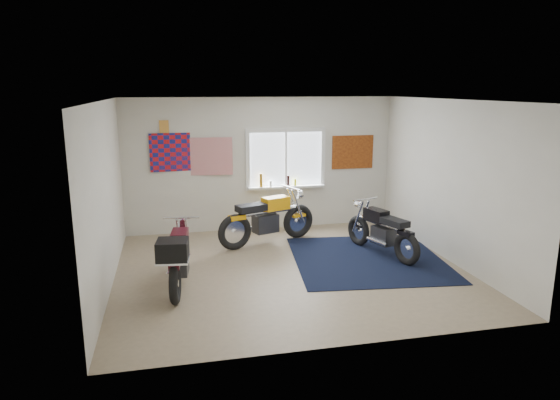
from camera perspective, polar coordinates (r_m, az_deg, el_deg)
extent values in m
plane|color=#9E896B|center=(8.16, 1.17, -7.98)|extent=(5.50, 5.50, 0.00)
plane|color=white|center=(7.63, 1.26, 11.34)|extent=(5.50, 5.50, 0.00)
plane|color=silver|center=(10.19, -2.12, 4.09)|extent=(5.50, 0.00, 5.50)
plane|color=silver|center=(5.45, 7.45, -3.77)|extent=(5.50, 0.00, 5.50)
plane|color=silver|center=(7.62, -19.30, 0.39)|extent=(0.00, 5.00, 5.00)
plane|color=silver|center=(8.83, 18.83, 2.05)|extent=(0.00, 5.00, 5.00)
cube|color=black|center=(8.76, 9.97, -6.63)|extent=(2.78, 2.87, 0.01)
cube|color=white|center=(10.26, 0.64, 4.72)|extent=(1.50, 0.02, 1.10)
cube|color=white|center=(10.18, 0.67, 8.00)|extent=(1.66, 0.06, 0.08)
cube|color=white|center=(10.35, 0.65, 1.47)|extent=(1.66, 0.06, 0.08)
cube|color=white|center=(10.10, -3.72, 4.56)|extent=(0.08, 0.06, 1.10)
cube|color=white|center=(10.45, 4.90, 4.82)|extent=(0.08, 0.06, 1.10)
cube|color=white|center=(10.25, 0.66, 4.71)|extent=(0.04, 0.06, 1.10)
cube|color=white|center=(10.28, 0.73, 1.52)|extent=(1.60, 0.16, 0.04)
cylinder|color=#8A5D14|center=(10.14, -2.19, 2.26)|extent=(0.07, 0.07, 0.28)
cylinder|color=silver|center=(10.19, -1.07, 1.87)|extent=(0.06, 0.06, 0.12)
cylinder|color=black|center=(10.26, 0.94, 2.23)|extent=(0.06, 0.06, 0.22)
cylinder|color=yellow|center=(10.30, 1.75, 2.04)|extent=(0.05, 0.05, 0.14)
plane|color=red|center=(9.96, -11.82, 5.37)|extent=(1.00, 0.07, 1.00)
plane|color=red|center=(9.99, -8.05, 4.95)|extent=(0.90, 0.09, 0.90)
cube|color=#C78838|center=(9.91, -13.12, 8.18)|extent=(0.18, 0.02, 0.24)
cube|color=#A54C14|center=(10.66, 8.30, 5.44)|extent=(0.90, 0.03, 0.70)
torus|color=black|center=(9.76, 2.08, -2.43)|extent=(0.67, 0.35, 0.67)
torus|color=black|center=(9.07, -5.19, -3.68)|extent=(0.67, 0.35, 0.67)
cylinder|color=white|center=(9.76, 2.08, -2.43)|extent=(0.14, 0.13, 0.11)
cylinder|color=white|center=(9.07, -5.19, -3.68)|extent=(0.14, 0.13, 0.11)
cylinder|color=white|center=(9.32, -1.43, -1.33)|extent=(1.21, 0.52, 0.09)
cube|color=#2C2C2E|center=(9.35, -1.68, -2.67)|extent=(0.52, 0.42, 0.34)
cylinder|color=white|center=(9.51, -2.17, -3.03)|extent=(0.54, 0.25, 0.07)
cube|color=#FFA90D|center=(9.38, -0.50, -0.36)|extent=(0.56, 0.41, 0.24)
cube|color=black|center=(9.12, -3.30, -0.89)|extent=(0.61, 0.45, 0.12)
cube|color=#FFA90D|center=(9.02, -4.95, -1.99)|extent=(0.34, 0.25, 0.08)
cube|color=#FFA90D|center=(9.73, 2.09, -1.75)|extent=(0.31, 0.23, 0.05)
cylinder|color=white|center=(9.51, 1.23, 1.41)|extent=(0.25, 0.59, 0.04)
cylinder|color=white|center=(9.65, 2.21, 0.61)|extent=(0.15, 0.18, 0.16)
torus|color=black|center=(9.43, 8.96, -3.47)|extent=(0.29, 0.57, 0.56)
torus|color=black|center=(8.55, 14.30, -5.43)|extent=(0.29, 0.57, 0.56)
cylinder|color=white|center=(9.43, 8.96, -3.47)|extent=(0.12, 0.12, 0.10)
cylinder|color=white|center=(8.55, 14.30, -5.43)|extent=(0.12, 0.12, 0.10)
cylinder|color=white|center=(8.90, 11.58, -2.70)|extent=(0.43, 1.09, 0.08)
cube|color=#2C2C2E|center=(8.93, 11.71, -3.98)|extent=(0.36, 0.46, 0.30)
cylinder|color=white|center=(8.86, 11.00, -4.68)|extent=(0.21, 0.49, 0.06)
cube|color=black|center=(8.99, 10.93, -1.70)|extent=(0.36, 0.50, 0.21)
cube|color=black|center=(8.66, 12.99, -2.48)|extent=(0.39, 0.54, 0.11)
cube|color=black|center=(8.51, 14.19, -3.69)|extent=(0.22, 0.30, 0.07)
cube|color=black|center=(9.40, 8.98, -2.84)|extent=(0.20, 0.28, 0.04)
cylinder|color=white|center=(9.15, 9.74, 0.11)|extent=(0.54, 0.20, 0.03)
cylinder|color=white|center=(9.32, 9.00, -0.54)|extent=(0.16, 0.13, 0.14)
torus|color=black|center=(8.19, -10.93, -5.98)|extent=(0.19, 0.60, 0.59)
torus|color=black|center=(7.01, -11.89, -9.30)|extent=(0.19, 0.60, 0.59)
cylinder|color=white|center=(8.19, -10.93, -5.98)|extent=(0.10, 0.11, 0.10)
cylinder|color=white|center=(7.01, -11.89, -9.30)|extent=(0.10, 0.11, 0.10)
cylinder|color=white|center=(7.51, -11.46, -5.57)|extent=(0.22, 1.14, 0.08)
cube|color=#2C2C2E|center=(7.53, -11.43, -7.12)|extent=(0.30, 0.43, 0.31)
cylinder|color=white|center=(7.58, -12.50, -7.77)|extent=(0.12, 0.50, 0.06)
cube|color=#390911|center=(7.62, -11.38, -4.29)|extent=(0.29, 0.48, 0.22)
cube|color=black|center=(7.18, -11.76, -5.55)|extent=(0.31, 0.52, 0.11)
cube|color=#390911|center=(6.96, -11.95, -7.23)|extent=(0.18, 0.29, 0.07)
cube|color=#390911|center=(8.16, -10.96, -5.26)|extent=(0.16, 0.27, 0.05)
cylinder|color=white|center=(7.85, -11.23, -1.99)|extent=(0.56, 0.10, 0.03)
cylinder|color=white|center=(8.07, -11.06, -2.66)|extent=(0.15, 0.11, 0.14)
cube|color=black|center=(6.75, -12.18, -5.61)|extent=(0.45, 0.43, 0.27)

